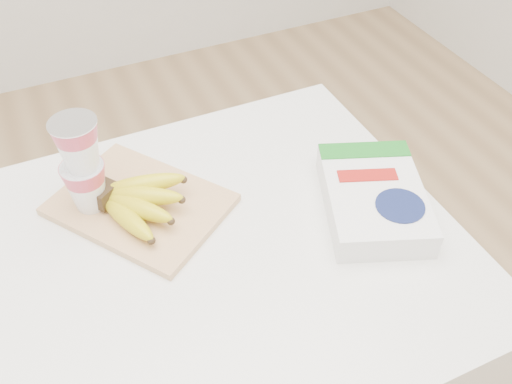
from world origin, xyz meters
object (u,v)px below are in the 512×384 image
(bananas, at_px, (135,201))
(yogurt_stack, at_px, (82,163))
(cereal_box, at_px, (374,198))
(cutting_board, at_px, (140,205))

(bananas, relative_size, yogurt_stack, 0.99)
(cereal_box, bearing_deg, cutting_board, 176.10)
(yogurt_stack, bearing_deg, cereal_box, -24.04)
(cereal_box, bearing_deg, bananas, 179.25)
(cereal_box, bearing_deg, yogurt_stack, 177.06)
(yogurt_stack, distance_m, cereal_box, 0.51)
(cutting_board, bearing_deg, bananas, -153.74)
(cutting_board, distance_m, bananas, 0.04)
(yogurt_stack, bearing_deg, cutting_board, -19.13)
(yogurt_stack, height_order, cereal_box, yogurt_stack)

